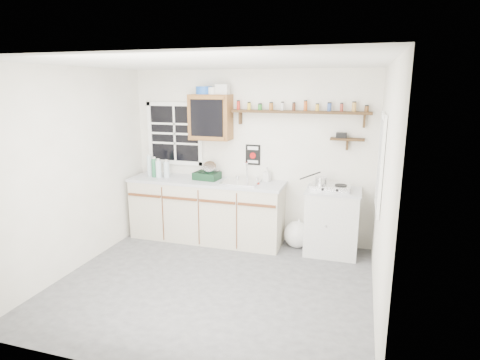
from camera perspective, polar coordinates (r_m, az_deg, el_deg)
name	(u,v)px	position (r m, az deg, el deg)	size (l,w,h in m)	color
room	(211,180)	(4.44, -4.14, -0.07)	(3.64, 3.24, 2.54)	#4A4B4D
main_cabinet	(206,210)	(6.02, -4.79, -4.26)	(2.31, 0.63, 0.92)	beige
right_cabinet	(332,222)	(5.66, 12.94, -5.78)	(0.73, 0.57, 0.91)	beige
sink	(241,182)	(5.73, 0.13, -0.25)	(0.52, 0.44, 0.29)	silver
upper_cabinet	(211,117)	(5.88, -4.21, 8.89)	(0.60, 0.32, 0.65)	brown
upper_cabinet_clutter	(211,90)	(5.86, -4.12, 12.64)	(0.49, 0.24, 0.14)	blue
spice_shelf	(300,111)	(5.61, 8.52, 9.64)	(1.91, 0.18, 0.35)	black
secondary_shelf	(346,139)	(5.60, 14.78, 5.71)	(0.45, 0.16, 0.24)	black
warning_sign	(253,155)	(5.90, 1.85, 3.60)	(0.22, 0.02, 0.30)	black
window_back	(175,134)	(6.30, -9.26, 6.53)	(0.93, 0.03, 0.98)	black
window_right	(381,163)	(4.66, 19.43, 2.35)	(0.03, 0.78, 1.08)	black
water_bottles	(157,168)	(6.19, -11.72, 1.73)	(0.37, 0.15, 0.34)	silver
dish_rack	(208,174)	(5.93, -4.59, 0.92)	(0.39, 0.31, 0.27)	black
soap_bottle	(267,174)	(5.79, 3.87, 0.82)	(0.09, 0.10, 0.21)	white
rag	(255,183)	(5.68, 2.08, -0.40)	(0.14, 0.12, 0.02)	maroon
hotplate	(331,187)	(5.51, 12.77, -1.00)	(0.54, 0.31, 0.08)	silver
saucepan	(321,180)	(5.50, 11.39, -0.06)	(0.39, 0.23, 0.17)	silver
trash_bag	(297,234)	(5.86, 8.13, -7.62)	(0.40, 0.36, 0.46)	white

